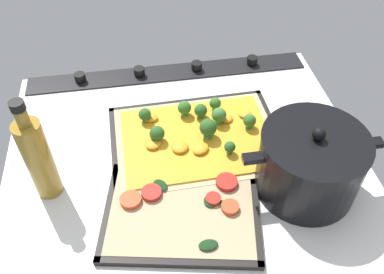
{
  "coord_description": "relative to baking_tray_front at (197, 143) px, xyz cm",
  "views": [
    {
      "loc": [
        8.13,
        56.59,
        65.42
      ],
      "look_at": [
        -1.25,
        -0.24,
        6.72
      ],
      "focal_mm": 38.25,
      "sensor_mm": 36.0,
      "label": 1
    }
  ],
  "objects": [
    {
      "name": "stove_control_panel",
      "position": [
        3.06,
        -26.54,
        0.2
      ],
      "size": [
        72.68,
        7.0,
        2.6
      ],
      "color": "black",
      "rests_on": "ground_plane"
    },
    {
      "name": "baking_tray_back",
      "position": [
        5.98,
        17.63,
        0.02
      ],
      "size": [
        32.76,
        27.12,
        1.3
      ],
      "color": "black",
      "rests_on": "ground_plane"
    },
    {
      "name": "ground_plane",
      "position": [
        3.06,
        4.48,
        -1.86
      ],
      "size": [
        75.71,
        69.04,
        3.0
      ],
      "primitive_type": "cube",
      "color": "silver"
    },
    {
      "name": "cooking_pot",
      "position": [
        -19.0,
        14.87,
        6.44
      ],
      "size": [
        26.75,
        19.94,
        15.9
      ],
      "color": "black",
      "rests_on": "ground_plane"
    },
    {
      "name": "veggie_pizza_back",
      "position": [
        5.71,
        17.26,
        0.74
      ],
      "size": [
        29.94,
        24.3,
        1.9
      ],
      "color": "tan",
      "rests_on": "baking_tray_back"
    },
    {
      "name": "baking_tray_front",
      "position": [
        0.0,
        0.0,
        0.0
      ],
      "size": [
        37.71,
        28.69,
        1.3
      ],
      "color": "black",
      "rests_on": "ground_plane"
    },
    {
      "name": "broccoli_pizza",
      "position": [
        -0.12,
        -0.64,
        1.38
      ],
      "size": [
        35.27,
        26.25,
        5.96
      ],
      "color": "#D3B77F",
      "rests_on": "baking_tray_front"
    },
    {
      "name": "oil_bottle",
      "position": [
        30.87,
        7.63,
        9.22
      ],
      "size": [
        5.02,
        5.02,
        22.91
      ],
      "color": "olive",
      "rests_on": "ground_plane"
    }
  ]
}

